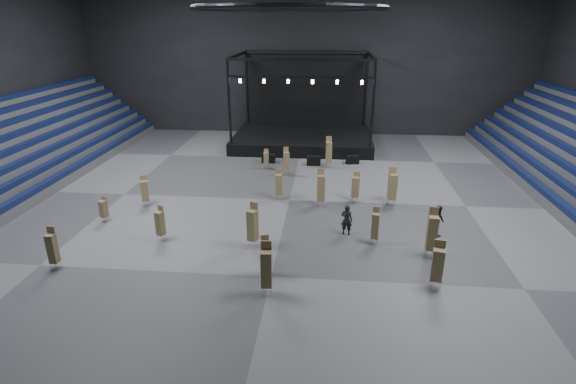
# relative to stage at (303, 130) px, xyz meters

# --- Properties ---
(floor) EXTENTS (50.00, 50.00, 0.00)m
(floor) POSITION_rel_stage_xyz_m (-0.00, -16.24, -1.45)
(floor) COLOR #57575A
(floor) RESTS_ON ground
(wall_back) EXTENTS (50.00, 0.20, 18.00)m
(wall_back) POSITION_rel_stage_xyz_m (-0.00, 4.76, 7.55)
(wall_back) COLOR black
(wall_back) RESTS_ON ground
(wall_front) EXTENTS (50.00, 0.20, 18.00)m
(wall_front) POSITION_rel_stage_xyz_m (-0.00, -37.24, 7.55)
(wall_front) COLOR black
(wall_front) RESTS_ON ground
(stage) EXTENTS (14.00, 10.00, 9.20)m
(stage) POSITION_rel_stage_xyz_m (0.00, 0.00, 0.00)
(stage) COLOR black
(stage) RESTS_ON floor
(truss_ring) EXTENTS (12.30, 12.30, 5.15)m
(truss_ring) POSITION_rel_stage_xyz_m (-0.00, -16.24, 11.55)
(truss_ring) COLOR black
(truss_ring) RESTS_ON ceiling
(flight_case_left) EXTENTS (1.22, 0.64, 0.80)m
(flight_case_left) POSITION_rel_stage_xyz_m (-2.74, -7.25, -1.05)
(flight_case_left) COLOR black
(flight_case_left) RESTS_ON floor
(flight_case_mid) EXTENTS (1.26, 0.67, 0.83)m
(flight_case_mid) POSITION_rel_stage_xyz_m (1.43, -7.63, -1.04)
(flight_case_mid) COLOR black
(flight_case_mid) RESTS_ON floor
(flight_case_right) EXTENTS (1.24, 0.79, 0.76)m
(flight_case_right) POSITION_rel_stage_xyz_m (4.94, -6.87, -1.07)
(flight_case_right) COLOR black
(flight_case_right) RESTS_ON floor
(chair_stack_0) EXTENTS (0.66, 0.66, 2.71)m
(chair_stack_0) POSITION_rel_stage_xyz_m (-1.46, -23.54, -0.06)
(chair_stack_0) COLOR silver
(chair_stack_0) RESTS_ON floor
(chair_stack_1) EXTENTS (0.45, 0.45, 2.28)m
(chair_stack_1) POSITION_rel_stage_xyz_m (5.55, -22.53, -0.28)
(chair_stack_1) COLOR silver
(chair_stack_1) RESTS_ON floor
(chair_stack_2) EXTENTS (0.43, 0.43, 2.37)m
(chair_stack_2) POSITION_rel_stage_xyz_m (-11.47, -26.92, -0.24)
(chair_stack_2) COLOR silver
(chair_stack_2) RESTS_ON floor
(chair_stack_3) EXTENTS (0.59, 0.59, 2.23)m
(chair_stack_3) POSITION_rel_stage_xyz_m (4.73, -16.11, -0.28)
(chair_stack_3) COLOR silver
(chair_stack_3) RESTS_ON floor
(chair_stack_4) EXTENTS (0.61, 0.61, 2.77)m
(chair_stack_4) POSITION_rel_stage_xyz_m (7.26, -16.49, -0.02)
(chair_stack_4) COLOR silver
(chair_stack_4) RESTS_ON floor
(chair_stack_5) EXTENTS (0.59, 0.59, 2.19)m
(chair_stack_5) POSITION_rel_stage_xyz_m (-0.29, -26.52, -0.31)
(chair_stack_5) COLOR silver
(chair_stack_5) RESTS_ON floor
(chair_stack_6) EXTENTS (0.65, 0.65, 2.51)m
(chair_stack_6) POSITION_rel_stage_xyz_m (8.14, -26.97, -0.13)
(chair_stack_6) COLOR silver
(chair_stack_6) RESTS_ON floor
(chair_stack_7) EXTENTS (0.57, 0.57, 2.80)m
(chair_stack_7) POSITION_rel_stage_xyz_m (2.76, -8.22, -0.02)
(chair_stack_7) COLOR silver
(chair_stack_7) RESTS_ON floor
(chair_stack_8) EXTENTS (0.54, 0.54, 2.72)m
(chair_stack_8) POSITION_rel_stage_xyz_m (-0.02, -28.22, -0.05)
(chair_stack_8) COLOR silver
(chair_stack_8) RESTS_ON floor
(chair_stack_9) EXTENTS (0.56, 0.56, 2.40)m
(chair_stack_9) POSITION_rel_stage_xyz_m (-0.76, -10.59, -0.22)
(chair_stack_9) COLOR silver
(chair_stack_9) RESTS_ON floor
(chair_stack_10) EXTENTS (0.44, 0.44, 1.78)m
(chair_stack_10) POSITION_rel_stage_xyz_m (-2.69, -9.09, -0.49)
(chair_stack_10) COLOR silver
(chair_stack_10) RESTS_ON floor
(chair_stack_11) EXTENTS (0.55, 0.55, 2.90)m
(chair_stack_11) POSITION_rel_stage_xyz_m (8.49, -23.79, 0.03)
(chair_stack_11) COLOR silver
(chair_stack_11) RESTS_ON floor
(chair_stack_12) EXTENTS (0.58, 0.58, 2.73)m
(chair_stack_12) POSITION_rel_stage_xyz_m (2.28, -17.12, -0.06)
(chair_stack_12) COLOR silver
(chair_stack_12) RESTS_ON floor
(chair_stack_13) EXTENTS (0.53, 0.53, 1.72)m
(chair_stack_13) POSITION_rel_stage_xyz_m (-11.62, -21.07, -0.52)
(chair_stack_13) COLOR silver
(chair_stack_13) RESTS_ON floor
(chair_stack_14) EXTENTS (0.53, 0.53, 2.30)m
(chair_stack_14) POSITION_rel_stage_xyz_m (-0.79, -16.18, -0.25)
(chair_stack_14) COLOR silver
(chair_stack_14) RESTS_ON floor
(chair_stack_15) EXTENTS (0.66, 0.66, 2.24)m
(chair_stack_15) POSITION_rel_stage_xyz_m (-9.98, -18.27, -0.26)
(chair_stack_15) COLOR silver
(chair_stack_15) RESTS_ON floor
(chair_stack_16) EXTENTS (0.54, 0.54, 2.17)m
(chair_stack_16) POSITION_rel_stage_xyz_m (-7.04, -23.24, -0.33)
(chair_stack_16) COLOR silver
(chair_stack_16) RESTS_ON floor
(man_center) EXTENTS (0.80, 0.63, 1.93)m
(man_center) POSITION_rel_stage_xyz_m (3.95, -21.46, -0.48)
(man_center) COLOR black
(man_center) RESTS_ON floor
(crew_member) EXTENTS (0.99, 1.12, 1.90)m
(crew_member) POSITION_rel_stage_xyz_m (9.46, -20.94, -0.50)
(crew_member) COLOR black
(crew_member) RESTS_ON floor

